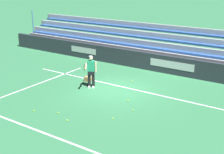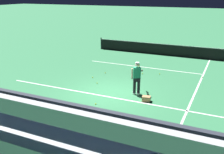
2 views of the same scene
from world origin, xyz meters
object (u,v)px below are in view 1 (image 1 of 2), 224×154
object	(u,v)px
tennis_ball_near_player	(67,120)
tennis_ball_stray_back	(128,101)
tennis_ball_far_left	(34,111)
tennis_ball_midcourt	(58,113)
tennis_ball_by_box	(132,81)
tennis_player	(91,71)
ball_box_cardboard	(88,79)
tennis_ball_far_right	(113,118)
tennis_ball_toward_net	(133,110)

from	to	relation	value
tennis_ball_near_player	tennis_ball_stray_back	bearing A→B (deg)	-107.15
tennis_ball_stray_back	tennis_ball_far_left	distance (m)	4.35
tennis_ball_stray_back	tennis_ball_far_left	world-z (taller)	same
tennis_ball_midcourt	tennis_ball_by_box	size ratio (longest dim) A/B	1.00
tennis_ball_far_left	tennis_ball_midcourt	world-z (taller)	same
tennis_player	tennis_ball_far_left	bearing A→B (deg)	87.04
tennis_ball_by_box	ball_box_cardboard	bearing A→B (deg)	33.96
tennis_ball_midcourt	tennis_player	bearing A→B (deg)	-76.55
tennis_ball_midcourt	tennis_ball_far_right	bearing A→B (deg)	-159.26
tennis_ball_toward_net	tennis_ball_near_player	bearing A→B (deg)	53.76
tennis_ball_far_right	tennis_player	bearing A→B (deg)	-39.60
tennis_player	tennis_ball_far_left	xyz separation A→B (m)	(0.20, 3.86, -0.86)
tennis_ball_toward_net	tennis_ball_by_box	xyz separation A→B (m)	(2.10, -3.48, 0.00)
tennis_ball_midcourt	tennis_ball_near_player	size ratio (longest dim) A/B	1.00
ball_box_cardboard	tennis_ball_near_player	bearing A→B (deg)	118.33
ball_box_cardboard	tennis_ball_near_player	xyz separation A→B (m)	(-2.41, 4.47, -0.10)
tennis_ball_far_left	tennis_ball_toward_net	bearing A→B (deg)	-145.35
tennis_ball_by_box	tennis_ball_stray_back	bearing A→B (deg)	116.86
tennis_ball_midcourt	tennis_ball_far_left	bearing A→B (deg)	23.44
tennis_ball_stray_back	tennis_ball_midcourt	xyz separation A→B (m)	(1.81, 2.86, 0.00)
tennis_player	tennis_ball_by_box	world-z (taller)	tennis_player
ball_box_cardboard	tennis_ball_stray_back	size ratio (longest dim) A/B	6.06
tennis_ball_far_left	tennis_ball_far_right	size ratio (longest dim) A/B	1.00
tennis_ball_midcourt	tennis_ball_toward_net	bearing A→B (deg)	-141.57
tennis_ball_stray_back	ball_box_cardboard	bearing A→B (deg)	-20.50
tennis_ball_far_left	tennis_ball_midcourt	distance (m)	1.11
tennis_ball_toward_net	tennis_ball_far_left	bearing A→B (deg)	34.65
tennis_ball_far_right	tennis_ball_near_player	bearing A→B (deg)	39.59
tennis_player	tennis_ball_by_box	xyz separation A→B (m)	(-1.29, -2.09, -0.86)
tennis_player	tennis_ball_stray_back	size ratio (longest dim) A/B	25.98
tennis_ball_far_right	tennis_ball_far_left	bearing A→B (deg)	21.59
tennis_ball_toward_net	tennis_player	bearing A→B (deg)	-22.34
tennis_ball_far_left	tennis_ball_near_player	bearing A→B (deg)	-176.83
tennis_ball_far_left	tennis_ball_near_player	size ratio (longest dim) A/B	1.00
ball_box_cardboard	tennis_ball_far_left	bearing A→B (deg)	97.08
tennis_ball_far_left	tennis_ball_midcourt	bearing A→B (deg)	-156.56
tennis_ball_by_box	tennis_ball_near_player	bearing A→B (deg)	93.48
ball_box_cardboard	tennis_ball_near_player	world-z (taller)	ball_box_cardboard
tennis_ball_stray_back	tennis_ball_far_right	bearing A→B (deg)	103.11
tennis_ball_far_left	tennis_ball_toward_net	distance (m)	4.35
tennis_ball_stray_back	tennis_ball_toward_net	bearing A→B (deg)	132.22
tennis_ball_stray_back	tennis_ball_midcourt	bearing A→B (deg)	57.66
tennis_ball_far_left	tennis_ball_toward_net	world-z (taller)	same
tennis_ball_far_left	tennis_ball_stray_back	bearing A→B (deg)	-130.59
tennis_player	tennis_ball_midcourt	bearing A→B (deg)	103.45
tennis_player	tennis_ball_far_right	distance (m)	4.11
tennis_player	tennis_ball_toward_net	world-z (taller)	tennis_player
tennis_player	tennis_ball_near_player	size ratio (longest dim) A/B	25.98
tennis_ball_near_player	tennis_ball_toward_net	xyz separation A→B (m)	(-1.74, -2.37, 0.00)
tennis_ball_near_player	tennis_ball_toward_net	size ratio (longest dim) A/B	1.00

